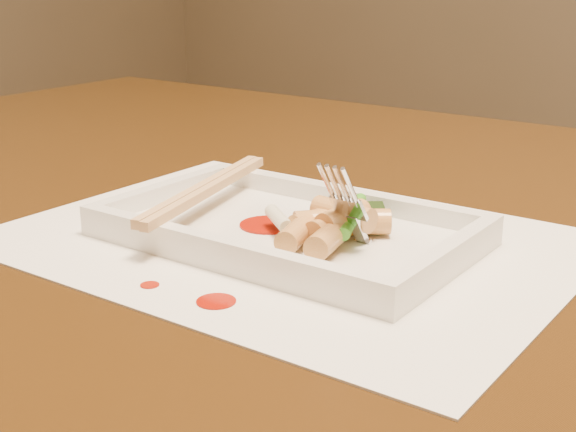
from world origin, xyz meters
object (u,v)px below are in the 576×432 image
Objects in this scene: fork at (390,136)px; placemat at (288,241)px; chopstick_a at (202,188)px; plate_base at (288,234)px; table at (321,319)px.

placemat is at bearing -165.58° from fork.
placemat is 0.11m from fork.
fork is at bearing 6.75° from chopstick_a.
plate_base is at bearing 0.00° from chopstick_a.
placemat is 2.86× the size of fork.
plate_base reaches higher than table.
fork reaches higher than placemat.
table is 5.38× the size of plate_base.
fork is (0.07, 0.02, 0.08)m from placemat.
plate_base is 0.08m from chopstick_a.
fork is at bearing 14.42° from plate_base.
chopstick_a reaches higher than plate_base.
plate_base is (0.03, -0.09, 0.11)m from table.
table is 10.00× the size of fork.
fork is at bearing 14.42° from placemat.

